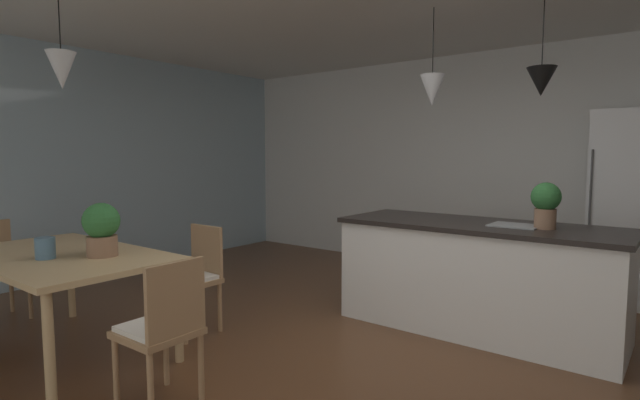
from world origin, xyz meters
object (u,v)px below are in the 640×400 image
(kitchen_island, at_px, (477,275))
(potted_plant_on_island, at_px, (546,203))
(chair_kitchen_end, at_px, (163,327))
(refrigerator, at_px, (632,208))
(vase_on_dining_table, at_px, (45,248))
(chair_far_right, at_px, (194,275))
(dining_table, at_px, (60,262))
(potted_plant_on_table, at_px, (101,228))

(kitchen_island, distance_m, potted_plant_on_island, 0.81)
(chair_kitchen_end, bearing_deg, kitchen_island, 67.16)
(refrigerator, bearing_deg, chair_kitchen_end, -115.59)
(potted_plant_on_island, bearing_deg, kitchen_island, 180.00)
(potted_plant_on_island, bearing_deg, vase_on_dining_table, -136.48)
(chair_far_right, bearing_deg, kitchen_island, 38.56)
(dining_table, height_order, refrigerator, refrigerator)
(kitchen_island, height_order, refrigerator, refrigerator)
(chair_far_right, relative_size, potted_plant_on_island, 2.47)
(kitchen_island, bearing_deg, refrigerator, 60.70)
(potted_plant_on_island, height_order, vase_on_dining_table, potted_plant_on_island)
(dining_table, bearing_deg, chair_kitchen_end, 0.03)
(chair_kitchen_end, bearing_deg, refrigerator, 64.41)
(kitchen_island, bearing_deg, vase_on_dining_table, -130.37)
(chair_far_right, distance_m, refrigerator, 4.18)
(kitchen_island, bearing_deg, potted_plant_on_island, 0.00)
(potted_plant_on_island, distance_m, vase_on_dining_table, 3.62)
(chair_kitchen_end, height_order, chair_far_right, same)
(refrigerator, distance_m, potted_plant_on_table, 4.77)
(vase_on_dining_table, bearing_deg, potted_plant_on_table, 51.82)
(dining_table, relative_size, chair_far_right, 1.99)
(chair_kitchen_end, distance_m, refrigerator, 4.44)
(vase_on_dining_table, bearing_deg, chair_far_right, 74.65)
(chair_kitchen_end, distance_m, chair_far_right, 1.22)
(refrigerator, xyz_separation_m, potted_plant_on_table, (-2.81, -3.85, 0.00))
(chair_kitchen_end, relative_size, refrigerator, 0.46)
(kitchen_island, height_order, vase_on_dining_table, kitchen_island)
(chair_far_right, height_order, potted_plant_on_island, potted_plant_on_island)
(dining_table, distance_m, refrigerator, 5.09)
(chair_kitchen_end, height_order, potted_plant_on_table, potted_plant_on_table)
(refrigerator, xyz_separation_m, vase_on_dining_table, (-3.04, -4.13, -0.12))
(chair_kitchen_end, xyz_separation_m, refrigerator, (1.91, 3.99, 0.47))
(refrigerator, relative_size, potted_plant_on_table, 5.02)
(chair_far_right, relative_size, kitchen_island, 0.39)
(chair_far_right, xyz_separation_m, kitchen_island, (1.83, 1.46, -0.01))
(dining_table, height_order, chair_kitchen_end, chair_kitchen_end)
(potted_plant_on_table, distance_m, vase_on_dining_table, 0.38)
(kitchen_island, bearing_deg, potted_plant_on_table, -130.65)
(chair_far_right, xyz_separation_m, potted_plant_on_table, (-0.06, -0.74, 0.48))
(dining_table, bearing_deg, potted_plant_on_island, 40.65)
(dining_table, xyz_separation_m, potted_plant_on_island, (2.73, 2.34, 0.42))
(chair_far_right, bearing_deg, chair_kitchen_end, -46.16)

